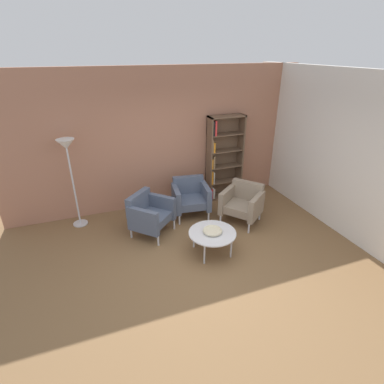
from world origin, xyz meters
The scene contains 10 objects.
ground_plane centered at (0.00, 0.00, 0.00)m, with size 8.32×8.32×0.00m, color brown.
brick_back_panel centered at (0.00, 2.46, 1.45)m, with size 6.40×0.12×2.90m, color #A87056.
plaster_right_partition centered at (2.86, 0.60, 1.45)m, with size 0.12×5.20×2.90m, color silver.
bookshelf_tall centered at (1.36, 2.26, 0.95)m, with size 0.80×0.30×1.90m.
coffee_table_low centered at (0.29, 0.33, 0.37)m, with size 0.80×0.80×0.40m.
decorative_bowl centered at (0.29, 0.33, 0.43)m, with size 0.32×0.32×0.05m.
armchair_spare_guest centered at (0.40, 1.69, 0.41)m, with size 0.80×0.75×0.78m.
armchair_corner_red centered at (1.28, 1.09, 0.41)m, with size 0.94×0.95×0.78m.
armchair_near_window centered at (-0.56, 1.30, 0.41)m, with size 0.95×0.95×0.78m.
floor_lamp_torchiere centered at (-1.80, 2.09, 1.45)m, with size 0.32×0.32×1.74m.
Camera 1 is at (-1.51, -3.53, 3.18)m, focal length 28.15 mm.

